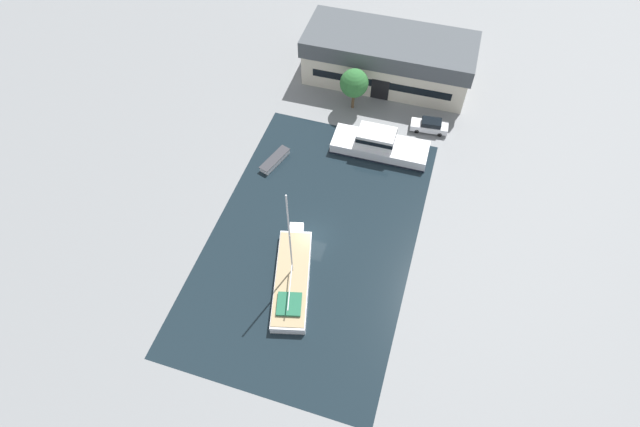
{
  "coord_description": "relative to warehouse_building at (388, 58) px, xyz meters",
  "views": [
    {
      "loc": [
        9.72,
        -28.78,
        45.35
      ],
      "look_at": [
        0.0,
        2.64,
        1.0
      ],
      "focal_mm": 28.0,
      "sensor_mm": 36.0,
      "label": 1
    }
  ],
  "objects": [
    {
      "name": "ground_plane",
      "position": [
        -1.61,
        -28.96,
        -3.37
      ],
      "size": [
        440.0,
        440.0,
        0.0
      ],
      "primitive_type": "plane",
      "color": "gray"
    },
    {
      "name": "water_canal",
      "position": [
        -1.61,
        -28.96,
        -3.36
      ],
      "size": [
        21.77,
        35.24,
        0.01
      ],
      "primitive_type": "cube",
      "color": "black",
      "rests_on": "ground"
    },
    {
      "name": "warehouse_building",
      "position": [
        0.0,
        0.0,
        0.0
      ],
      "size": [
        22.93,
        9.72,
        6.65
      ],
      "rotation": [
        0.0,
        0.0,
        0.02
      ],
      "color": "beige",
      "rests_on": "ground"
    },
    {
      "name": "quay_tree_near_building",
      "position": [
        -2.92,
        -7.28,
        0.65
      ],
      "size": [
        3.69,
        3.69,
        5.89
      ],
      "color": "brown",
      "rests_on": "ground"
    },
    {
      "name": "parked_car",
      "position": [
        7.63,
        -8.65,
        -2.51
      ],
      "size": [
        4.87,
        2.2,
        1.71
      ],
      "rotation": [
        0.0,
        0.0,
        1.67
      ],
      "color": "silver",
      "rests_on": "ground"
    },
    {
      "name": "sailboat_moored",
      "position": [
        -1.99,
        -34.72,
        -2.74
      ],
      "size": [
        6.09,
        12.71,
        13.24
      ],
      "rotation": [
        0.0,
        0.0,
        0.25
      ],
      "color": "white",
      "rests_on": "water_canal"
    },
    {
      "name": "motor_cruiser",
      "position": [
        2.21,
        -14.12,
        -2.25
      ],
      "size": [
        11.99,
        4.37,
        3.12
      ],
      "rotation": [
        0.0,
        0.0,
        1.59
      ],
      "color": "white",
      "rests_on": "water_canal"
    },
    {
      "name": "small_dinghy",
      "position": [
        -9.42,
        -19.73,
        -2.99
      ],
      "size": [
        2.63,
        4.8,
        0.73
      ],
      "rotation": [
        0.0,
        0.0,
        2.83
      ],
      "color": "white",
      "rests_on": "water_canal"
    }
  ]
}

